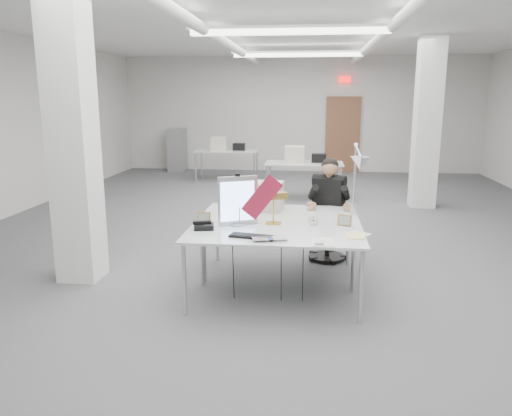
{
  "coord_description": "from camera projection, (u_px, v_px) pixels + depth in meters",
  "views": [
    {
      "loc": [
        0.36,
        -7.33,
        2.09
      ],
      "look_at": [
        -0.24,
        -2.0,
        0.89
      ],
      "focal_mm": 35.0,
      "sensor_mm": 36.0,
      "label": 1
    }
  ],
  "objects": [
    {
      "name": "laptop",
      "position": [
        271.0,
        240.0,
        4.7
      ],
      "size": [
        0.38,
        0.3,
        0.03
      ],
      "primitive_type": "imported",
      "rotation": [
        0.0,
        0.0,
        0.26
      ],
      "color": "silver",
      "rests_on": "desk_main"
    },
    {
      "name": "filing_cabinet",
      "position": [
        177.0,
        150.0,
        14.3
      ],
      "size": [
        0.45,
        0.55,
        1.2
      ],
      "primitive_type": "cube",
      "color": "gray",
      "rests_on": "room_shell"
    },
    {
      "name": "pennant",
      "position": [
        262.0,
        197.0,
        5.19
      ],
      "size": [
        0.43,
        0.14,
        0.48
      ],
      "primitive_type": "cube",
      "rotation": [
        0.0,
        -0.87,
        0.3
      ],
      "color": "maroon",
      "rests_on": "monitor"
    },
    {
      "name": "desk_second",
      "position": [
        280.0,
        214.0,
        5.89
      ],
      "size": [
        1.8,
        0.9,
        0.02
      ],
      "primitive_type": "cube",
      "color": "silver",
      "rests_on": "room_shell"
    },
    {
      "name": "bg_desk_b",
      "position": [
        227.0,
        151.0,
        12.68
      ],
      "size": [
        1.6,
        0.8,
        0.02
      ],
      "primitive_type": "cube",
      "color": "silver",
      "rests_on": "room_shell"
    },
    {
      "name": "desk_clock",
      "position": [
        313.0,
        220.0,
        5.31
      ],
      "size": [
        0.11,
        0.04,
        0.11
      ],
      "primitive_type": "cylinder",
      "rotation": [
        1.57,
        0.0,
        0.06
      ],
      "color": "#B0B1B5",
      "rests_on": "desk_main"
    },
    {
      "name": "keyboard",
      "position": [
        252.0,
        236.0,
        4.85
      ],
      "size": [
        0.46,
        0.24,
        0.02
      ],
      "primitive_type": "cube",
      "rotation": [
        0.0,
        0.0,
        -0.21
      ],
      "color": "black",
      "rests_on": "desk_main"
    },
    {
      "name": "paper_stack_a",
      "position": [
        323.0,
        242.0,
        4.69
      ],
      "size": [
        0.22,
        0.31,
        0.01
      ],
      "primitive_type": "cube",
      "rotation": [
        0.0,
        0.0,
        0.05
      ],
      "color": "silver",
      "rests_on": "desk_main"
    },
    {
      "name": "mouse",
      "position": [
        319.0,
        243.0,
        4.6
      ],
      "size": [
        0.09,
        0.07,
        0.03
      ],
      "primitive_type": "ellipsoid",
      "rotation": [
        0.0,
        0.0,
        -0.15
      ],
      "color": "#A5A5A9",
      "rests_on": "desk_main"
    },
    {
      "name": "picture_frame_left",
      "position": [
        204.0,
        217.0,
        5.39
      ],
      "size": [
        0.16,
        0.06,
        0.12
      ],
      "primitive_type": "cube",
      "rotation": [
        -0.21,
        0.0,
        -0.14
      ],
      "color": "#A57547",
      "rests_on": "desk_main"
    },
    {
      "name": "desk_main",
      "position": [
        274.0,
        234.0,
        5.02
      ],
      "size": [
        1.8,
        0.9,
        0.02
      ],
      "primitive_type": "cube",
      "color": "silver",
      "rests_on": "room_shell"
    },
    {
      "name": "paper_stack_c",
      "position": [
        359.0,
        234.0,
        4.97
      ],
      "size": [
        0.26,
        0.25,
        0.01
      ],
      "primitive_type": "cube",
      "rotation": [
        0.0,
        0.0,
        -0.65
      ],
      "color": "silver",
      "rests_on": "desk_main"
    },
    {
      "name": "desk_phone",
      "position": [
        204.0,
        227.0,
        5.16
      ],
      "size": [
        0.23,
        0.22,
        0.05
      ],
      "primitive_type": "cube",
      "rotation": [
        0.0,
        0.0,
        0.2
      ],
      "color": "black",
      "rests_on": "desk_main"
    },
    {
      "name": "picture_frame_right",
      "position": [
        345.0,
        220.0,
        5.28
      ],
      "size": [
        0.15,
        0.09,
        0.12
      ],
      "primitive_type": "cube",
      "rotation": [
        -0.21,
        0.0,
        -0.4
      ],
      "color": "olive",
      "rests_on": "desk_main"
    },
    {
      "name": "bg_desk_a",
      "position": [
        304.0,
        163.0,
        10.33
      ],
      "size": [
        1.6,
        0.8,
        0.02
      ],
      "primitive_type": "cube",
      "color": "silver",
      "rests_on": "room_shell"
    },
    {
      "name": "seated_person",
      "position": [
        329.0,
        193.0,
        6.33
      ],
      "size": [
        0.73,
        0.81,
        1.01
      ],
      "primitive_type": null,
      "rotation": [
        0.0,
        0.0,
        -0.33
      ],
      "color": "black",
      "rests_on": "office_chair"
    },
    {
      "name": "paper_stack_b",
      "position": [
        355.0,
        236.0,
        4.9
      ],
      "size": [
        0.18,
        0.24,
        0.01
      ],
      "primitive_type": "cube",
      "rotation": [
        0.0,
        0.0,
        0.06
      ],
      "color": "#EDE18E",
      "rests_on": "desk_main"
    },
    {
      "name": "beige_monitor",
      "position": [
        267.0,
        196.0,
        5.98
      ],
      "size": [
        0.39,
        0.37,
        0.34
      ],
      "primitive_type": "cube",
      "rotation": [
        0.0,
        0.0,
        -0.1
      ],
      "color": "#B9AE99",
      "rests_on": "desk_second"
    },
    {
      "name": "architect_lamp",
      "position": [
        356.0,
        182.0,
        5.48
      ],
      "size": [
        0.44,
        0.7,
        0.85
      ],
      "primitive_type": null,
      "rotation": [
        0.0,
        0.0,
        -0.35
      ],
      "color": "silver",
      "rests_on": "desk_second"
    },
    {
      "name": "office_chair",
      "position": [
        328.0,
        218.0,
        6.45
      ],
      "size": [
        0.7,
        0.7,
        1.12
      ],
      "primitive_type": null,
      "rotation": [
        0.0,
        0.0,
        -0.33
      ],
      "color": "black",
      "rests_on": "room_shell"
    },
    {
      "name": "room_shell",
      "position": [
        291.0,
        124.0,
        7.36
      ],
      "size": [
        10.04,
        14.04,
        3.24
      ],
      "color": "#4D4D50",
      "rests_on": "ground"
    },
    {
      "name": "bankers_lamp",
      "position": [
        273.0,
        207.0,
        5.33
      ],
      "size": [
        0.35,
        0.24,
        0.37
      ],
      "primitive_type": null,
      "rotation": [
        0.0,
        0.0,
        0.38
      ],
      "color": "gold",
      "rests_on": "desk_main"
    },
    {
      "name": "monitor",
      "position": [
        238.0,
        201.0,
        5.27
      ],
      "size": [
        0.4,
        0.21,
        0.53
      ],
      "primitive_type": "cube",
      "rotation": [
        0.0,
        0.0,
        0.42
      ],
      "color": "#B6B6BB",
      "rests_on": "desk_main"
    }
  ]
}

